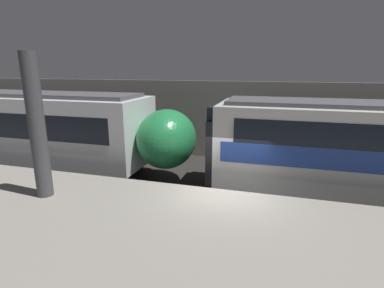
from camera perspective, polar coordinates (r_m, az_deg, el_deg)
The scene contains 5 objects.
ground_plane at distance 9.93m, azimuth 6.24°, elevation -14.68°, with size 120.00×120.00×0.00m, color #282623.
platform at distance 7.39m, azimuth 2.53°, elevation -20.71°, with size 40.00×5.38×1.14m.
station_rear_barrier at distance 15.91m, azimuth 10.82°, elevation 4.21°, with size 50.00×0.15×4.11m.
support_pillar_near at distance 9.43m, azimuth -27.43°, elevation 2.86°, with size 0.45×0.45×4.10m.
train_modern at distance 17.25m, azimuth -32.08°, elevation 2.49°, with size 18.58×3.08×3.70m.
Camera 1 is at (1.36, -8.57, 4.83)m, focal length 28.00 mm.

